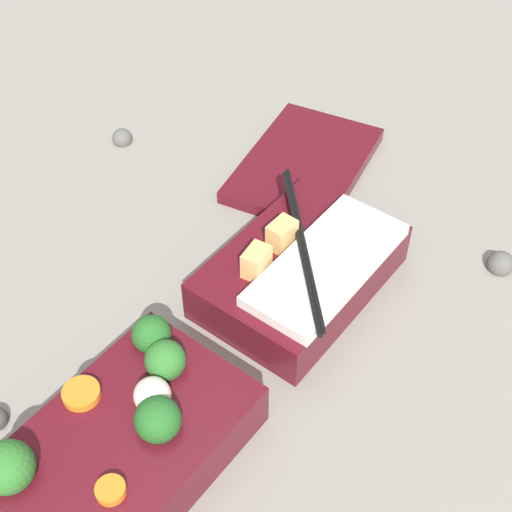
% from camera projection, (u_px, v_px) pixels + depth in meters
% --- Properties ---
extents(ground_plane, '(3.00, 3.00, 0.00)m').
position_uv_depth(ground_plane, '(215.00, 374.00, 0.65)').
color(ground_plane, gray).
extents(bento_tray_vegetable, '(0.20, 0.14, 0.08)m').
position_uv_depth(bento_tray_vegetable, '(126.00, 439.00, 0.57)').
color(bento_tray_vegetable, '#510F19').
rests_on(bento_tray_vegetable, ground_plane).
extents(bento_tray_rice, '(0.20, 0.16, 0.07)m').
position_uv_depth(bento_tray_rice, '(303.00, 270.00, 0.70)').
color(bento_tray_rice, '#510F19').
rests_on(bento_tray_rice, ground_plane).
extents(bento_lid, '(0.22, 0.17, 0.02)m').
position_uv_depth(bento_lid, '(304.00, 164.00, 0.84)').
color(bento_lid, '#510F19').
rests_on(bento_lid, ground_plane).
extents(pebble_0, '(0.02, 0.02, 0.02)m').
position_uv_depth(pebble_0, '(122.00, 138.00, 0.88)').
color(pebble_0, '#595651').
rests_on(pebble_0, ground_plane).
extents(pebble_2, '(0.03, 0.03, 0.03)m').
position_uv_depth(pebble_2, '(500.00, 264.00, 0.73)').
color(pebble_2, '#595651').
rests_on(pebble_2, ground_plane).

